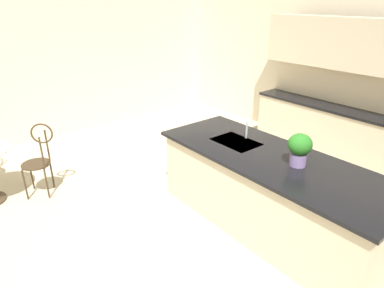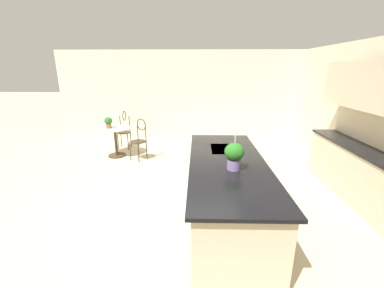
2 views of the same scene
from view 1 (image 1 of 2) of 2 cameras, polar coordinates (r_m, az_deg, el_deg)
ground_plane at (r=3.99m, az=0.55°, el=-16.07°), size 40.00×40.00×0.00m
wall_back at (r=6.22m, az=27.97°, el=9.73°), size 9.00×0.12×2.70m
wall_left_window at (r=7.02m, az=-22.71°, el=11.91°), size 0.12×7.80×2.70m
kitchen_island at (r=4.07m, az=12.68°, el=-7.89°), size 2.80×1.06×0.92m
back_counter_run at (r=6.22m, az=21.46°, el=2.53°), size 2.44×0.64×1.52m
upper_cabinet_run at (r=5.88m, az=23.39°, el=15.37°), size 2.40×0.36×0.76m
chair_near_window at (r=5.01m, az=-24.37°, el=-1.91°), size 0.52×0.52×1.04m
sink_faucet at (r=4.26m, az=9.17°, el=2.36°), size 0.02×0.02×0.22m
potted_plant_counter_near at (r=3.65m, az=17.65°, el=-0.60°), size 0.25×0.25×0.35m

